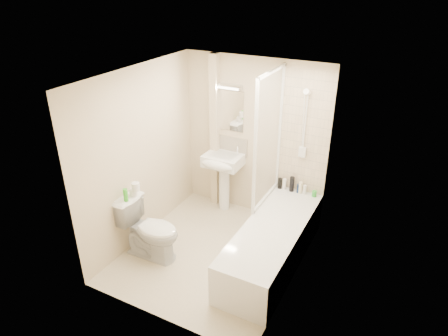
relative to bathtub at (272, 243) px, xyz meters
The scene contains 26 objects.
floor 0.83m from the bathtub, 165.07° to the right, with size 2.50×2.50×0.00m, color beige.
wall_back 1.58m from the bathtub, 125.54° to the left, with size 2.20×0.02×2.40m, color beige.
wall_left 2.07m from the bathtub, behind, with size 0.02×2.50×2.40m, color beige.
wall_right 1.00m from the bathtub, 29.74° to the right, with size 0.02×2.50×2.40m, color beige.
ceiling 2.25m from the bathtub, 165.07° to the right, with size 2.20×2.50×0.02m, color white.
tile_back 1.54m from the bathtub, 90.00° to the left, with size 0.70×0.01×1.75m, color beige.
tile_right 1.19m from the bathtub, ahead, with size 0.01×2.10×1.75m, color beige.
pipe_boxing 1.92m from the bathtub, 144.15° to the left, with size 0.12×0.12×2.40m, color beige.
splashback 1.72m from the bathtub, 137.91° to the left, with size 0.60×0.01×0.30m, color beige.
mirror 2.02m from the bathtub, 137.96° to the left, with size 0.46×0.01×0.60m, color white.
strip_light 2.26m from the bathtub, 138.60° to the left, with size 0.42×0.07×0.07m, color silver.
bathtub is the anchor object (origin of this frame).
shower_screen 1.35m from the bathtub, 120.33° to the left, with size 0.04×0.92×1.80m.
shower_fixture 1.60m from the bathtub, 90.10° to the left, with size 0.10×0.16×0.99m.
pedestal_sink 1.49m from the bathtub, 144.76° to the left, with size 0.56×0.50×1.08m.
bottle_black_a 1.05m from the bathtub, 105.99° to the left, with size 0.06×0.06×0.16m, color black.
bottle_white_a 1.04m from the bathtub, 102.16° to the left, with size 0.05×0.05×0.17m, color white.
bottle_black_b 1.03m from the bathtub, 95.65° to the left, with size 0.07×0.07×0.22m, color black.
bottle_blue 1.01m from the bathtub, 89.61° to the left, with size 0.04×0.04×0.14m, color navy.
bottle_cream 1.02m from the bathtub, 87.96° to the left, with size 0.05×0.05×0.17m, color #F9EEC0.
bottle_white_b 1.02m from the bathtub, 84.13° to the left, with size 0.05×0.05×0.14m, color white.
bottle_green 1.04m from the bathtub, 75.88° to the left, with size 0.06×0.06×0.08m, color green.
toilet 1.59m from the bathtub, 157.71° to the right, with size 0.81×0.47×0.82m, color white.
toilet_roll_lower 1.90m from the bathtub, 162.38° to the right, with size 0.10×0.10×0.09m, color white.
toilet_roll_upper 1.89m from the bathtub, 161.92° to the right, with size 0.10×0.10×0.10m, color white.
green_bottle 1.96m from the bathtub, 157.90° to the right, with size 0.06×0.06×0.17m, color green.
Camera 1 is at (2.11, -3.76, 3.43)m, focal length 32.00 mm.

